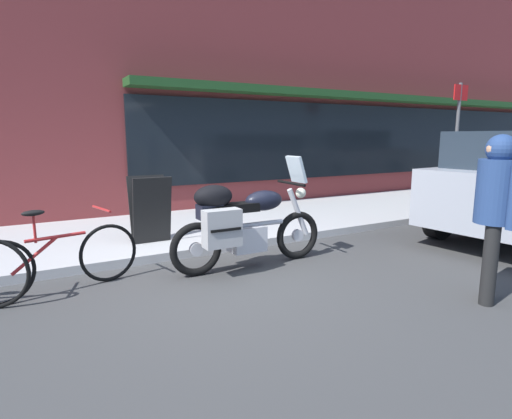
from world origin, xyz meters
The scene contains 8 objects.
ground_plane centered at (0.00, 0.00, 0.00)m, with size 80.00×80.00×0.00m, color #3C3C3C.
storefront_building centered at (8.67, 4.23, 3.25)m, with size 25.34×0.90×6.64m.
sidewalk_curb centered at (9.00, 2.55, 0.06)m, with size 30.00×3.04×0.12m.
touring_motorcycle centered at (0.32, 0.26, 0.61)m, with size 2.13×0.66×1.41m.
parked_bicycle centered at (-1.77, 0.51, 0.37)m, with size 1.74×0.55×0.93m.
pedestrian_walking centered at (1.98, -1.90, 1.05)m, with size 0.50×0.53×1.68m.
sandwich_board_sign centered at (-0.43, 1.72, 0.61)m, with size 0.55×0.42×0.97m.
parking_sign_pole centered at (6.18, 1.48, 1.68)m, with size 0.44×0.07×2.65m.
Camera 1 is at (-2.05, -4.21, 1.66)m, focal length 29.12 mm.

